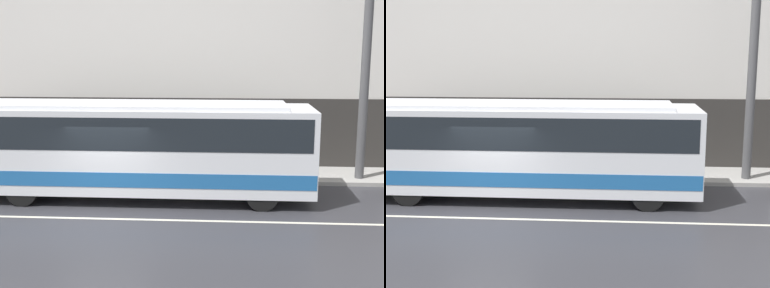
# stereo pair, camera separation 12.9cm
# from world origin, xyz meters

# --- Properties ---
(ground_plane) EXTENTS (60.00, 60.00, 0.00)m
(ground_plane) POSITION_xyz_m (0.00, 0.00, 0.00)
(ground_plane) COLOR #333338
(sidewalk) EXTENTS (60.00, 2.45, 0.14)m
(sidewalk) POSITION_xyz_m (0.00, 5.23, 0.07)
(sidewalk) COLOR #A09E99
(sidewalk) RESTS_ON ground_plane
(building_facade) EXTENTS (60.00, 0.35, 12.85)m
(building_facade) POSITION_xyz_m (0.00, 6.60, 6.22)
(building_facade) COLOR silver
(building_facade) RESTS_ON ground_plane
(lane_stripe) EXTENTS (54.00, 0.14, 0.01)m
(lane_stripe) POSITION_xyz_m (0.00, 0.00, 0.00)
(lane_stripe) COLOR beige
(lane_stripe) RESTS_ON ground_plane
(transit_bus) EXTENTS (11.32, 2.57, 3.07)m
(transit_bus) POSITION_xyz_m (0.54, 2.20, 1.73)
(transit_bus) COLOR silver
(transit_bus) RESTS_ON ground_plane
(utility_pole_near) EXTENTS (0.31, 0.31, 8.25)m
(utility_pole_near) POSITION_xyz_m (8.28, 4.69, 4.26)
(utility_pole_near) COLOR #4C4C4F
(utility_pole_near) RESTS_ON sidewalk
(pedestrian_waiting) EXTENTS (0.36, 0.36, 1.66)m
(pedestrian_waiting) POSITION_xyz_m (-3.98, 4.50, 0.91)
(pedestrian_waiting) COLOR maroon
(pedestrian_waiting) RESTS_ON sidewalk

